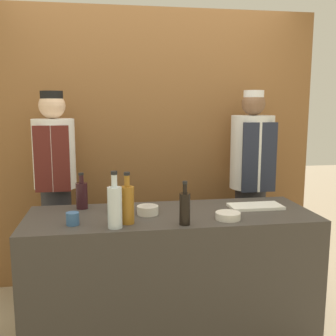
{
  "coord_description": "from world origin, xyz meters",
  "views": [
    {
      "loc": [
        -0.42,
        -2.46,
        1.59
      ],
      "look_at": [
        0.0,
        0.13,
        1.16
      ],
      "focal_mm": 42.0,
      "sensor_mm": 36.0,
      "label": 1
    }
  ],
  "objects_px": {
    "bottle_clear": "(115,206)",
    "chef_left": "(56,189)",
    "cutting_board": "(255,206)",
    "bottle_soy": "(185,208)",
    "sauce_bowl_purple": "(121,207)",
    "bottle_amber": "(127,204)",
    "chef_right": "(251,183)",
    "cup_blue": "(73,219)",
    "sauce_bowl_white": "(148,210)",
    "sauce_bowl_yellow": "(228,215)",
    "bottle_wine": "(82,195)"
  },
  "relations": [
    {
      "from": "bottle_amber",
      "to": "chef_right",
      "type": "distance_m",
      "value": 1.41
    },
    {
      "from": "cutting_board",
      "to": "chef_right",
      "type": "height_order",
      "value": "chef_right"
    },
    {
      "from": "cutting_board",
      "to": "bottle_soy",
      "type": "distance_m",
      "value": 0.64
    },
    {
      "from": "sauce_bowl_purple",
      "to": "sauce_bowl_yellow",
      "type": "xyz_separation_m",
      "value": [
        0.65,
        -0.29,
        -0.0
      ]
    },
    {
      "from": "sauce_bowl_purple",
      "to": "chef_right",
      "type": "xyz_separation_m",
      "value": [
        1.13,
        0.59,
        0.01
      ]
    },
    {
      "from": "bottle_wine",
      "to": "bottle_amber",
      "type": "xyz_separation_m",
      "value": [
        0.29,
        -0.39,
        0.03
      ]
    },
    {
      "from": "sauce_bowl_yellow",
      "to": "bottle_soy",
      "type": "relative_size",
      "value": 0.59
    },
    {
      "from": "sauce_bowl_white",
      "to": "cutting_board",
      "type": "distance_m",
      "value": 0.76
    },
    {
      "from": "sauce_bowl_yellow",
      "to": "chef_left",
      "type": "bearing_deg",
      "value": 142.13
    },
    {
      "from": "chef_left",
      "to": "bottle_wine",
      "type": "bearing_deg",
      "value": -64.33
    },
    {
      "from": "sauce_bowl_white",
      "to": "bottle_clear",
      "type": "height_order",
      "value": "bottle_clear"
    },
    {
      "from": "chef_right",
      "to": "bottle_wine",
      "type": "bearing_deg",
      "value": -161.11
    },
    {
      "from": "sauce_bowl_purple",
      "to": "chef_left",
      "type": "relative_size",
      "value": 0.1
    },
    {
      "from": "chef_right",
      "to": "chef_left",
      "type": "bearing_deg",
      "value": 179.99
    },
    {
      "from": "bottle_soy",
      "to": "bottle_clear",
      "type": "xyz_separation_m",
      "value": [
        -0.41,
        0.01,
        0.03
      ]
    },
    {
      "from": "sauce_bowl_yellow",
      "to": "chef_left",
      "type": "relative_size",
      "value": 0.09
    },
    {
      "from": "cutting_board",
      "to": "chef_right",
      "type": "relative_size",
      "value": 0.21
    },
    {
      "from": "cutting_board",
      "to": "bottle_soy",
      "type": "relative_size",
      "value": 1.38
    },
    {
      "from": "bottle_clear",
      "to": "chef_left",
      "type": "bearing_deg",
      "value": 115.08
    },
    {
      "from": "sauce_bowl_white",
      "to": "chef_left",
      "type": "xyz_separation_m",
      "value": [
        -0.66,
        0.7,
        0.01
      ]
    },
    {
      "from": "bottle_amber",
      "to": "cup_blue",
      "type": "xyz_separation_m",
      "value": [
        -0.32,
        0.02,
        -0.08
      ]
    },
    {
      "from": "bottle_soy",
      "to": "bottle_clear",
      "type": "relative_size",
      "value": 0.79
    },
    {
      "from": "sauce_bowl_yellow",
      "to": "chef_right",
      "type": "height_order",
      "value": "chef_right"
    },
    {
      "from": "bottle_soy",
      "to": "bottle_amber",
      "type": "xyz_separation_m",
      "value": [
        -0.33,
        0.08,
        0.02
      ]
    },
    {
      "from": "sauce_bowl_yellow",
      "to": "sauce_bowl_purple",
      "type": "bearing_deg",
      "value": 155.69
    },
    {
      "from": "sauce_bowl_purple",
      "to": "bottle_amber",
      "type": "height_order",
      "value": "bottle_amber"
    },
    {
      "from": "sauce_bowl_purple",
      "to": "cutting_board",
      "type": "relative_size",
      "value": 0.47
    },
    {
      "from": "bottle_wine",
      "to": "chef_left",
      "type": "height_order",
      "value": "chef_left"
    },
    {
      "from": "bottle_wine",
      "to": "chef_left",
      "type": "relative_size",
      "value": 0.15
    },
    {
      "from": "sauce_bowl_purple",
      "to": "chef_left",
      "type": "xyz_separation_m",
      "value": [
        -0.49,
        0.59,
        0.02
      ]
    },
    {
      "from": "bottle_amber",
      "to": "chef_right",
      "type": "bearing_deg",
      "value": 38.12
    },
    {
      "from": "cutting_board",
      "to": "bottle_wine",
      "type": "xyz_separation_m",
      "value": [
        -1.18,
        0.17,
        0.09
      ]
    },
    {
      "from": "bottle_clear",
      "to": "cup_blue",
      "type": "relative_size",
      "value": 4.34
    },
    {
      "from": "chef_left",
      "to": "sauce_bowl_white",
      "type": "bearing_deg",
      "value": -46.7
    },
    {
      "from": "sauce_bowl_purple",
      "to": "bottle_wine",
      "type": "distance_m",
      "value": 0.29
    },
    {
      "from": "sauce_bowl_purple",
      "to": "bottle_soy",
      "type": "distance_m",
      "value": 0.51
    },
    {
      "from": "cup_blue",
      "to": "chef_left",
      "type": "height_order",
      "value": "chef_left"
    },
    {
      "from": "bottle_soy",
      "to": "chef_left",
      "type": "distance_m",
      "value": 1.28
    },
    {
      "from": "bottle_clear",
      "to": "bottle_amber",
      "type": "distance_m",
      "value": 0.11
    },
    {
      "from": "cup_blue",
      "to": "chef_left",
      "type": "bearing_deg",
      "value": 102.9
    },
    {
      "from": "bottle_amber",
      "to": "chef_left",
      "type": "relative_size",
      "value": 0.18
    },
    {
      "from": "cutting_board",
      "to": "bottle_clear",
      "type": "distance_m",
      "value": 1.02
    },
    {
      "from": "sauce_bowl_purple",
      "to": "bottle_clear",
      "type": "xyz_separation_m",
      "value": [
        -0.05,
        -0.35,
        0.1
      ]
    },
    {
      "from": "cutting_board",
      "to": "sauce_bowl_yellow",
      "type": "bearing_deg",
      "value": -139.15
    },
    {
      "from": "cutting_board",
      "to": "chef_right",
      "type": "distance_m",
      "value": 0.68
    },
    {
      "from": "cutting_board",
      "to": "chef_left",
      "type": "xyz_separation_m",
      "value": [
        -1.41,
        0.65,
        0.03
      ]
    },
    {
      "from": "bottle_wine",
      "to": "cup_blue",
      "type": "bearing_deg",
      "value": -95.4
    },
    {
      "from": "cup_blue",
      "to": "cutting_board",
      "type": "bearing_deg",
      "value": 9.37
    },
    {
      "from": "sauce_bowl_purple",
      "to": "bottle_clear",
      "type": "height_order",
      "value": "bottle_clear"
    },
    {
      "from": "cutting_board",
      "to": "bottle_wine",
      "type": "distance_m",
      "value": 1.2
    }
  ]
}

